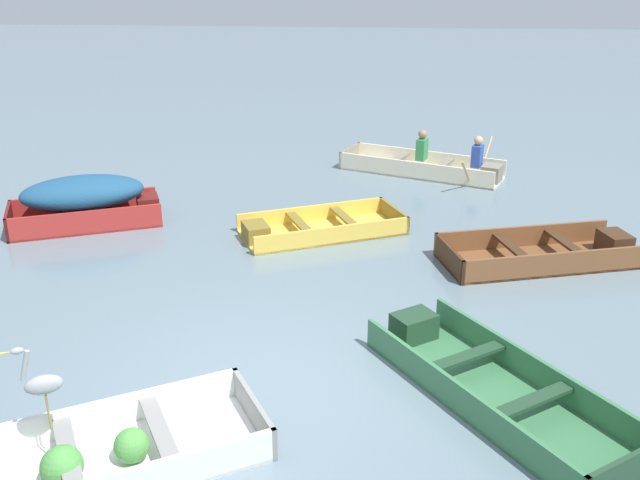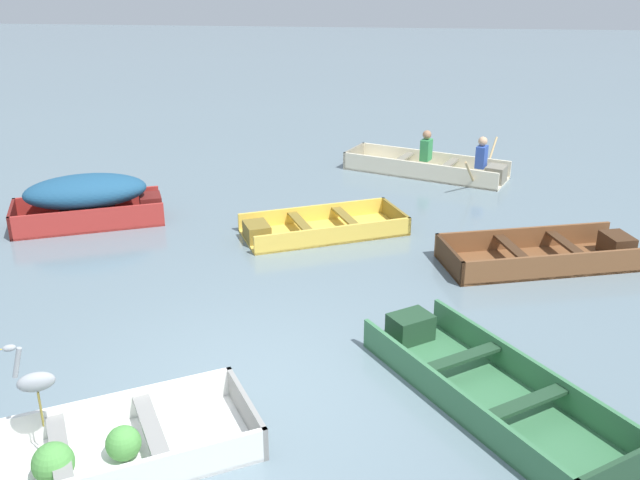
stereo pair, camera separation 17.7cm
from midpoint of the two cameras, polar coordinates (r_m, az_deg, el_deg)
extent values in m
plane|color=slate|center=(7.71, -4.60, -11.91)|extent=(80.00, 80.00, 0.00)
cube|color=white|center=(7.00, -15.77, -16.55)|extent=(2.88, 2.32, 0.04)
cube|color=white|center=(7.36, -16.57, -13.12)|extent=(2.34, 1.37, 0.34)
cube|color=gray|center=(7.12, -5.19, -13.48)|extent=(0.61, 1.01, 0.34)
cube|color=gray|center=(6.85, -19.39, -15.56)|extent=(0.66, 0.98, 0.04)
cube|color=gray|center=(6.90, -12.60, -14.41)|extent=(0.66, 0.98, 0.04)
sphere|color=#4C9342|center=(6.77, -19.83, -16.45)|extent=(0.37, 0.37, 0.37)
sphere|color=#4C9342|center=(6.86, -14.72, -15.45)|extent=(0.32, 0.32, 0.32)
cube|color=#E5BC47|center=(11.74, 0.74, 0.64)|extent=(2.85, 2.12, 0.04)
cube|color=#E5BC47|center=(11.23, 1.65, 0.34)|extent=(2.40, 1.16, 0.31)
cube|color=#E5BC47|center=(12.17, -0.10, 2.08)|extent=(2.40, 1.16, 0.31)
cube|color=olive|center=(12.16, 6.47, 1.93)|extent=(0.52, 1.03, 0.31)
cube|color=olive|center=(11.38, -4.63, 0.66)|extent=(0.54, 0.61, 0.27)
cube|color=olive|center=(11.55, -1.10, 1.38)|extent=(0.57, 0.99, 0.04)
cube|color=olive|center=(11.80, 2.55, 1.81)|extent=(0.57, 0.99, 0.04)
cube|color=#AD2D28|center=(12.77, -17.58, 1.37)|extent=(2.65, 1.90, 0.04)
cube|color=#AD2D28|center=(13.17, -17.68, 2.83)|extent=(2.27, 1.00, 0.41)
cube|color=#AD2D28|center=(12.25, -17.65, 1.41)|extent=(2.27, 1.00, 0.41)
cube|color=maroon|center=(12.80, -23.01, 1.55)|extent=(0.45, 0.96, 0.41)
cube|color=maroon|center=(12.72, -13.00, 2.74)|extent=(0.51, 0.56, 0.37)
cube|color=maroon|center=(12.67, -16.07, 2.76)|extent=(0.51, 0.91, 0.04)
cube|color=maroon|center=(12.70, -19.37, 2.39)|extent=(0.51, 0.91, 0.04)
ellipsoid|color=navy|center=(12.60, -17.86, 3.73)|extent=(2.23, 1.68, 0.56)
cube|color=brown|center=(11.11, 17.48, -1.70)|extent=(3.06, 1.90, 0.04)
cube|color=brown|center=(11.49, 16.38, 0.09)|extent=(2.75, 0.87, 0.37)
cube|color=brown|center=(10.62, 18.88, -2.04)|extent=(2.75, 0.87, 0.37)
cube|color=#3F2716|center=(10.48, 10.75, -1.50)|extent=(0.37, 1.09, 0.37)
cube|color=#3F2716|center=(11.67, 23.04, -0.38)|extent=(0.49, 0.59, 0.33)
cube|color=#3F2716|center=(11.22, 19.58, -0.33)|extent=(0.45, 1.03, 0.04)
cube|color=#3F2716|center=(10.83, 15.62, -0.65)|extent=(0.45, 1.03, 0.04)
cube|color=#387047|center=(7.74, 14.13, -12.26)|extent=(2.72, 3.19, 0.04)
cube|color=#387047|center=(7.36, 11.25, -12.51)|extent=(1.89, 2.59, 0.35)
cube|color=#387047|center=(7.98, 16.96, -10.14)|extent=(1.89, 2.59, 0.35)
cube|color=#1E3D27|center=(6.86, 23.45, -16.97)|extent=(0.90, 0.67, 0.35)
cube|color=#1E3D27|center=(8.54, 7.84, -6.92)|extent=(0.60, 0.57, 0.32)
cube|color=#1E3D27|center=(7.90, 11.94, -9.21)|extent=(0.88, 0.70, 0.04)
cube|color=#1E3D27|center=(7.34, 16.86, -12.36)|extent=(0.88, 0.70, 0.04)
cube|color=beige|center=(15.15, 8.72, 5.33)|extent=(3.46, 2.16, 0.04)
cube|color=beige|center=(15.54, 9.35, 6.34)|extent=(3.11, 1.28, 0.37)
cube|color=beige|center=(14.67, 8.13, 5.48)|extent=(3.11, 1.28, 0.37)
cube|color=gray|center=(15.69, 3.08, 6.75)|extent=(0.42, 0.95, 0.37)
cube|color=gray|center=(14.70, 14.23, 5.14)|extent=(0.50, 0.55, 0.33)
cube|color=gray|center=(14.93, 10.59, 5.98)|extent=(0.48, 0.90, 0.04)
cube|color=gray|center=(15.24, 7.00, 6.52)|extent=(0.48, 0.90, 0.04)
cube|color=#338C4C|center=(15.02, 8.83, 7.14)|extent=(0.27, 0.33, 0.44)
sphere|color=#9E7051|center=(14.94, 8.90, 8.33)|extent=(0.18, 0.18, 0.18)
cube|color=#2D4CA5|center=(14.69, 13.14, 6.50)|extent=(0.27, 0.33, 0.44)
sphere|color=tan|center=(14.62, 13.24, 7.71)|extent=(0.18, 0.18, 0.18)
cylinder|color=tan|center=(15.47, 13.91, 6.82)|extent=(0.28, 0.61, 0.55)
cylinder|color=tan|center=(13.97, 12.22, 5.37)|extent=(0.28, 0.61, 0.55)
cylinder|color=olive|center=(6.82, -20.74, -12.58)|extent=(0.02, 0.02, 0.35)
cylinder|color=olive|center=(6.87, -20.75, -12.30)|extent=(0.02, 0.02, 0.35)
ellipsoid|color=#93999E|center=(6.71, -21.05, -10.56)|extent=(0.35, 0.27, 0.18)
cylinder|color=#93999E|center=(6.61, -22.35, -9.06)|extent=(0.12, 0.09, 0.28)
ellipsoid|color=#93999E|center=(6.54, -22.89, -7.97)|extent=(0.13, 0.10, 0.06)
camera|label=1|loc=(0.09, -89.52, 0.19)|focal=40.00mm
camera|label=2|loc=(0.09, 90.48, -0.19)|focal=40.00mm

